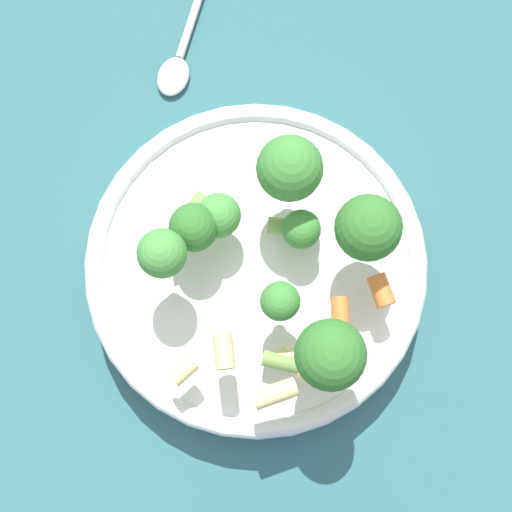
% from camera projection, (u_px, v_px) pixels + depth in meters
% --- Properties ---
extents(ground_plane, '(3.00, 3.00, 0.00)m').
position_uv_depth(ground_plane, '(256.00, 274.00, 0.56)').
color(ground_plane, '#2D6066').
extents(bowl, '(0.25, 0.25, 0.05)m').
position_uv_depth(bowl, '(256.00, 267.00, 0.54)').
color(bowl, silver).
rests_on(bowl, ground_plane).
extents(pasta_salad, '(0.18, 0.17, 0.08)m').
position_uv_depth(pasta_salad, '(288.00, 252.00, 0.47)').
color(pasta_salad, '#8CB766').
rests_on(pasta_salad, bowl).
extents(spoon, '(0.16, 0.10, 0.01)m').
position_uv_depth(spoon, '(185.00, 39.00, 0.60)').
color(spoon, silver).
rests_on(spoon, ground_plane).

